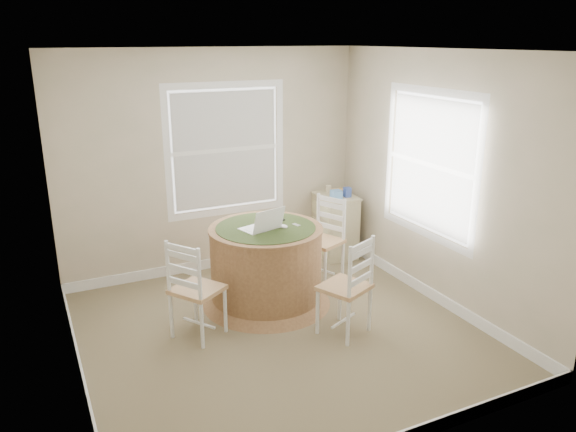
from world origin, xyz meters
TOP-DOWN VIEW (x-y plane):
  - room at (0.17, 0.16)m, footprint 3.64×3.64m
  - round_table at (0.15, 0.64)m, footprint 1.35×1.35m
  - chair_left at (-0.70, 0.29)m, footprint 0.56×0.57m
  - chair_near at (0.56, -0.26)m, footprint 0.55×0.54m
  - chair_right at (0.97, 0.91)m, footprint 0.54×0.55m
  - laptop at (0.09, 0.59)m, footprint 0.44×0.41m
  - mouse at (0.32, 0.56)m, footprint 0.09×0.12m
  - phone at (0.47, 0.56)m, footprint 0.07×0.10m
  - keys at (0.39, 0.77)m, footprint 0.07×0.06m
  - corner_chest at (1.50, 1.52)m, footprint 0.49×0.64m
  - tissue_box at (1.43, 1.39)m, footprint 0.13×0.13m
  - box_yellow at (1.56, 1.56)m, footprint 0.16×0.11m
  - box_blue at (1.59, 1.38)m, footprint 0.09×0.09m
  - cup_cream at (1.48, 1.68)m, footprint 0.07×0.07m

SIDE VIEW (x-z plane):
  - corner_chest at x=1.50m, z-range 0.00..0.80m
  - round_table at x=0.15m, z-range 0.03..0.88m
  - chair_left at x=-0.70m, z-range 0.00..0.95m
  - chair_near at x=0.56m, z-range 0.00..0.95m
  - chair_right at x=0.97m, z-range 0.00..0.95m
  - box_yellow at x=1.56m, z-range 0.80..0.86m
  - phone at x=0.47m, z-range 0.84..0.85m
  - cup_cream at x=1.48m, z-range 0.80..0.89m
  - keys at x=0.39m, z-range 0.84..0.86m
  - tissue_box at x=1.43m, z-range 0.80..0.90m
  - mouse at x=0.32m, z-range 0.84..0.87m
  - box_blue at x=1.59m, z-range 0.80..0.92m
  - laptop at x=0.09m, z-range 0.75..1.01m
  - room at x=0.17m, z-range -0.02..2.62m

